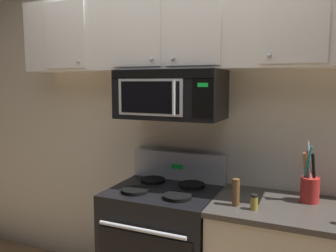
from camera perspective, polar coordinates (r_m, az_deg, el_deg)
back_wall at (r=2.74m, az=2.51°, el=0.72°), size 5.20×0.10×2.70m
stove_range at (r=2.66m, az=-0.60°, el=-19.36°), size 0.76×0.69×1.12m
over_range_microwave at (r=2.49m, az=0.46°, el=5.28°), size 0.76×0.43×0.35m
upper_cabinets at (r=2.55m, az=0.76°, el=15.47°), size 2.50×0.36×0.55m
utensil_crock_red at (r=2.39m, az=22.50°, el=-9.27°), size 0.12×0.12×0.40m
pepper_mill at (r=2.20m, az=11.22°, el=-10.78°), size 0.05×0.05×0.17m
spice_jar at (r=2.17m, az=14.12°, el=-12.18°), size 0.04×0.04×0.09m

